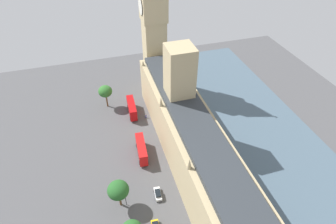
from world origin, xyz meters
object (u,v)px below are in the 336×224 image
Objects in this scene: parliament_building at (193,142)px; double_decker_bus_trailing at (132,108)px; clock_tower at (154,20)px; car_white_leading at (158,194)px; plane_tree_kerbside at (118,190)px; plane_tree_opposite_hall at (105,91)px; double_decker_bus_far_end at (141,149)px; pedestrian_corner at (146,116)px; street_lamp_midblock at (125,196)px.

double_decker_bus_trailing is (12.67, -28.56, -6.66)m from parliament_building.
car_white_leading is at bearing 75.94° from clock_tower.
car_white_leading is 11.60m from plane_tree_kerbside.
plane_tree_opposite_hall is at bearing 105.44° from car_white_leading.
clock_tower is 60.91m from plane_tree_kerbside.
plane_tree_kerbside is at bearing -176.50° from car_white_leading.
parliament_building is 7.50× the size of double_decker_bus_far_end.
plane_tree_opposite_hall is at bearing -92.58° from plane_tree_kerbside.
double_decker_bus_far_end is 6.88× the size of pedestrian_corner.
street_lamp_midblock is at bearing 68.39° from double_decker_bus_far_end.
double_decker_bus_trailing is at bearing 139.66° from plane_tree_opposite_hall.
car_white_leading is at bearing 92.64° from double_decker_bus_trailing.
parliament_building reaches higher than car_white_leading.
clock_tower is 61.76m from street_lamp_midblock.
clock_tower is at bearing -38.13° from pedestrian_corner.
clock_tower reaches higher than plane_tree_opposite_hall.
car_white_leading is 33.16m from pedestrian_corner.
clock_tower reaches higher than double_decker_bus_trailing.
plane_tree_opposite_hall is (8.20, -43.67, 6.02)m from car_white_leading.
plane_tree_kerbside is at bearing 65.91° from clock_tower.
plane_tree_opposite_hall is at bearing 35.47° from pedestrian_corner.
plane_tree_kerbside is (22.82, 7.92, -2.80)m from parliament_building.
double_decker_bus_trailing is at bearing -66.08° from parliament_building.
street_lamp_midblock is (21.81, 52.42, -24.31)m from clock_tower.
car_white_leading reaches higher than pedestrian_corner.
street_lamp_midblock reaches higher than double_decker_bus_trailing.
parliament_building reaches higher than plane_tree_opposite_hall.
parliament_building reaches higher than double_decker_bus_trailing.
street_lamp_midblock is at bearing 160.87° from plane_tree_kerbside.
double_decker_bus_trailing is at bearing 49.81° from clock_tower.
plane_tree_opposite_hall is (7.23, -27.89, 4.27)m from double_decker_bus_far_end.
parliament_building is 7.54× the size of double_decker_bus_trailing.
car_white_leading is at bearing 97.76° from double_decker_bus_far_end.
street_lamp_midblock reaches higher than pedestrian_corner.
clock_tower is 5.13× the size of double_decker_bus_far_end.
double_decker_bus_far_end is 18.00m from pedestrian_corner.
parliament_building is at bearing -160.87° from plane_tree_kerbside.
double_decker_bus_far_end is 1.20× the size of plane_tree_kerbside.
double_decker_bus_far_end is at bearing 98.31° from car_white_leading.
parliament_building is at bearing -175.12° from pedestrian_corner.
car_white_leading is (0.00, 36.71, -1.75)m from double_decker_bus_trailing.
street_lamp_midblock is (7.78, 16.03, 1.34)m from double_decker_bus_far_end.
parliament_building is 47.93m from clock_tower.
plane_tree_opposite_hall reaches higher than double_decker_bus_far_end.
double_decker_bus_trailing is (13.06, 15.46, -25.64)m from clock_tower.
car_white_leading is 0.76× the size of street_lamp_midblock.
street_lamp_midblock is at bearing 79.33° from double_decker_bus_trailing.
double_decker_bus_far_end reaches higher than pedestrian_corner.
double_decker_bus_far_end is 1.90× the size of street_lamp_midblock.
car_white_leading is at bearing 158.73° from pedestrian_corner.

